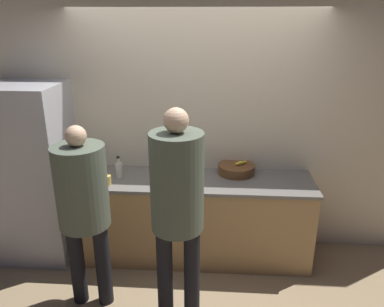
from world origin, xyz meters
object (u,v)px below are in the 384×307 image
at_px(person_left, 83,200).
at_px(person_center, 177,198).
at_px(cup_yellow, 107,180).
at_px(bottle_dark, 176,175).
at_px(refrigerator, 33,173).
at_px(utensil_crock, 91,166).
at_px(bottle_clear, 119,169).
at_px(fruit_bowl, 236,169).

xyz_separation_m(person_left, person_center, (0.79, -0.14, 0.11)).
bearing_deg(cup_yellow, bottle_dark, 12.52).
xyz_separation_m(refrigerator, utensil_crock, (0.57, 0.11, 0.05)).
xyz_separation_m(refrigerator, bottle_dark, (1.46, -0.01, 0.03)).
distance_m(utensil_crock, cup_yellow, 0.36).
distance_m(person_center, bottle_clear, 1.13).
height_order(refrigerator, bottle_clear, refrigerator).
bearing_deg(refrigerator, person_center, -29.14).
height_order(person_center, fruit_bowl, person_center).
xyz_separation_m(person_center, cup_yellow, (-0.76, 0.72, -0.19)).
height_order(person_left, bottle_clear, person_left).
xyz_separation_m(fruit_bowl, bottle_dark, (-0.61, -0.22, 0.01)).
bearing_deg(person_center, cup_yellow, 136.76).
bearing_deg(person_left, bottle_dark, 46.85).
xyz_separation_m(refrigerator, person_left, (0.78, -0.74, 0.11)).
height_order(bottle_dark, bottle_clear, bottle_clear).
relative_size(person_left, bottle_dark, 10.86).
xyz_separation_m(bottle_dark, bottle_clear, (-0.57, 0.02, 0.03)).
bearing_deg(utensil_crock, cup_yellow, -48.69).
distance_m(refrigerator, person_left, 1.08).
xyz_separation_m(person_center, bottle_clear, (-0.68, 0.89, -0.15)).
height_order(refrigerator, person_center, person_center).
bearing_deg(person_left, refrigerator, 136.82).
xyz_separation_m(refrigerator, fruit_bowl, (2.07, 0.20, 0.02)).
bearing_deg(person_left, cup_yellow, 87.69).
relative_size(refrigerator, cup_yellow, 19.77).
bearing_deg(bottle_clear, cup_yellow, -115.21).
bearing_deg(bottle_clear, person_center, -52.41).
distance_m(person_left, bottle_dark, 0.99).
relative_size(person_center, utensil_crock, 6.43).
bearing_deg(bottle_clear, utensil_crock, 162.35).
xyz_separation_m(refrigerator, cup_yellow, (0.81, -0.16, 0.02)).
relative_size(person_center, cup_yellow, 19.82).
relative_size(person_center, fruit_bowl, 4.86).
bearing_deg(person_center, bottle_dark, 97.18).
distance_m(person_left, utensil_crock, 0.88).
relative_size(fruit_bowl, utensil_crock, 1.32).
distance_m(person_center, bottle_dark, 0.89).
bearing_deg(bottle_dark, person_left, -133.15).
distance_m(person_left, fruit_bowl, 1.60).
xyz_separation_m(person_left, fruit_bowl, (1.29, 0.94, -0.08)).
bearing_deg(cup_yellow, person_center, -43.24).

